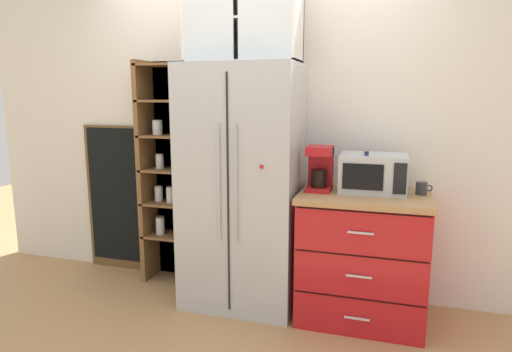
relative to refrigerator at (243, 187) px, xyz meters
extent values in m
plane|color=tan|center=(0.00, -0.04, -0.88)|extent=(10.62, 10.62, 0.00)
cube|color=silver|center=(0.00, 0.36, 0.39)|extent=(4.93, 0.10, 2.55)
cube|color=#B7BABF|center=(0.00, 0.00, 0.00)|extent=(0.83, 0.62, 1.76)
cube|color=black|center=(0.00, -0.32, 0.00)|extent=(0.01, 0.01, 1.62)
cylinder|color=#B7BABF|center=(-0.06, -0.33, 0.09)|extent=(0.02, 0.02, 0.79)
cylinder|color=#B7BABF|center=(0.06, -0.33, 0.09)|extent=(0.02, 0.02, 0.79)
cube|color=red|center=(0.23, -0.32, 0.21)|extent=(0.02, 0.01, 0.02)
cube|color=brown|center=(-0.69, 0.33, 0.03)|extent=(0.51, 0.04, 1.82)
cube|color=brown|center=(-0.90, 0.18, 0.03)|extent=(0.04, 0.26, 1.82)
cube|color=brown|center=(-0.47, 0.18, 0.03)|extent=(0.04, 0.26, 1.82)
cube|color=brown|center=(-0.69, 0.18, -0.49)|extent=(0.45, 0.26, 0.02)
cylinder|color=silver|center=(-0.79, 0.16, -0.41)|extent=(0.07, 0.07, 0.14)
cylinder|color=white|center=(-0.79, 0.16, -0.44)|extent=(0.06, 0.06, 0.09)
cylinder|color=#B2B2B7|center=(-0.79, 0.16, -0.34)|extent=(0.07, 0.07, 0.01)
cylinder|color=silver|center=(-0.60, 0.18, -0.43)|extent=(0.07, 0.07, 0.11)
cylinder|color=beige|center=(-0.60, 0.18, -0.44)|extent=(0.06, 0.06, 0.08)
cylinder|color=#B2B2B7|center=(-0.60, 0.18, -0.36)|extent=(0.07, 0.07, 0.01)
cube|color=brown|center=(-0.69, 0.18, -0.21)|extent=(0.45, 0.26, 0.02)
cylinder|color=silver|center=(-0.80, 0.19, -0.15)|extent=(0.07, 0.07, 0.12)
cylinder|color=#B77A38|center=(-0.80, 0.19, -0.16)|extent=(0.06, 0.06, 0.08)
cylinder|color=#B2B2B7|center=(-0.80, 0.19, -0.08)|extent=(0.06, 0.06, 0.01)
cylinder|color=silver|center=(-0.68, 0.16, -0.14)|extent=(0.06, 0.06, 0.12)
cylinder|color=white|center=(-0.68, 0.16, -0.16)|extent=(0.05, 0.05, 0.08)
cylinder|color=#B2B2B7|center=(-0.68, 0.16, -0.08)|extent=(0.06, 0.06, 0.01)
cylinder|color=silver|center=(-0.57, 0.17, -0.16)|extent=(0.08, 0.08, 0.10)
cylinder|color=#382316|center=(-0.57, 0.17, -0.17)|extent=(0.07, 0.07, 0.07)
cylinder|color=#B2B2B7|center=(-0.57, 0.17, -0.10)|extent=(0.07, 0.07, 0.01)
cube|color=brown|center=(-0.69, 0.18, 0.06)|extent=(0.45, 0.26, 0.02)
cylinder|color=silver|center=(-0.78, 0.19, 0.13)|extent=(0.07, 0.07, 0.11)
cylinder|color=#E0C67F|center=(-0.78, 0.19, 0.11)|extent=(0.06, 0.06, 0.07)
cylinder|color=#B2B2B7|center=(-0.78, 0.19, 0.19)|extent=(0.06, 0.06, 0.01)
cylinder|color=silver|center=(-0.59, 0.20, 0.13)|extent=(0.07, 0.07, 0.12)
cylinder|color=#CCB78C|center=(-0.59, 0.20, 0.11)|extent=(0.06, 0.06, 0.08)
cylinder|color=#B2B2B7|center=(-0.59, 0.20, 0.20)|extent=(0.07, 0.07, 0.01)
cube|color=brown|center=(-0.69, 0.18, 0.34)|extent=(0.45, 0.26, 0.02)
cylinder|color=silver|center=(-0.78, 0.17, 0.40)|extent=(0.08, 0.08, 0.11)
cylinder|color=#2D2D2D|center=(-0.78, 0.17, 0.39)|extent=(0.07, 0.07, 0.07)
cylinder|color=#B2B2B7|center=(-0.78, 0.17, 0.46)|extent=(0.08, 0.08, 0.01)
cylinder|color=silver|center=(-0.60, 0.20, 0.42)|extent=(0.07, 0.07, 0.13)
cylinder|color=brown|center=(-0.60, 0.20, 0.40)|extent=(0.06, 0.06, 0.09)
cylinder|color=#B2B2B7|center=(-0.60, 0.20, 0.49)|extent=(0.07, 0.07, 0.01)
cube|color=brown|center=(-0.69, 0.18, 0.62)|extent=(0.45, 0.26, 0.02)
cube|color=brown|center=(-0.69, 0.18, 0.90)|extent=(0.45, 0.26, 0.02)
cube|color=red|center=(0.87, 0.00, -0.45)|extent=(0.83, 0.63, 0.85)
cube|color=tan|center=(0.87, 0.00, -0.01)|extent=(0.86, 0.66, 0.04)
cube|color=black|center=(0.87, -0.32, -0.61)|extent=(0.81, 0.00, 0.01)
cube|color=silver|center=(0.87, -0.33, -0.74)|extent=(0.16, 0.01, 0.01)
cube|color=black|center=(0.87, -0.32, -0.32)|extent=(0.81, 0.00, 0.01)
cube|color=silver|center=(0.87, -0.33, -0.45)|extent=(0.16, 0.01, 0.01)
cube|color=black|center=(0.87, -0.32, -0.04)|extent=(0.81, 0.00, 0.01)
cube|color=silver|center=(0.87, -0.33, -0.17)|extent=(0.16, 0.01, 0.01)
cube|color=#B7BABF|center=(0.92, 0.05, 0.14)|extent=(0.44, 0.32, 0.26)
cube|color=black|center=(0.86, -0.12, 0.14)|extent=(0.26, 0.01, 0.17)
cube|color=black|center=(1.09, -0.12, 0.14)|extent=(0.08, 0.01, 0.20)
cube|color=red|center=(0.56, -0.02, 0.03)|extent=(0.17, 0.20, 0.03)
cube|color=red|center=(0.56, 0.05, 0.16)|extent=(0.17, 0.06, 0.30)
cube|color=red|center=(0.56, -0.02, 0.29)|extent=(0.17, 0.20, 0.06)
cylinder|color=black|center=(0.56, -0.03, 0.10)|extent=(0.11, 0.11, 0.12)
cylinder|color=#2D2D33|center=(1.23, 0.05, 0.05)|extent=(0.07, 0.07, 0.08)
torus|color=#2D2D33|center=(1.28, 0.05, 0.06)|extent=(0.05, 0.01, 0.05)
cylinder|color=navy|center=(0.87, -0.04, 0.12)|extent=(0.07, 0.07, 0.21)
cone|color=navy|center=(0.87, -0.04, 0.22)|extent=(0.07, 0.07, 0.04)
cylinder|color=navy|center=(0.87, -0.04, 0.25)|extent=(0.03, 0.03, 0.07)
cylinder|color=black|center=(0.87, -0.04, 0.29)|extent=(0.03, 0.03, 0.01)
cube|color=silver|center=(0.00, 0.17, 1.17)|extent=(0.80, 0.02, 0.58)
cube|color=silver|center=(0.00, 0.02, 0.89)|extent=(0.80, 0.32, 0.02)
cube|color=silver|center=(-0.39, 0.02, 1.17)|extent=(0.02, 0.32, 0.58)
cube|color=silver|center=(0.39, 0.02, 1.17)|extent=(0.02, 0.32, 0.58)
cube|color=silver|center=(0.00, 0.02, 1.17)|extent=(0.77, 0.30, 0.02)
cube|color=silver|center=(-0.20, -0.13, 1.17)|extent=(0.37, 0.01, 0.54)
cube|color=silver|center=(0.20, -0.13, 1.17)|extent=(0.37, 0.01, 0.54)
cylinder|color=silver|center=(-0.28, 0.02, 0.90)|extent=(0.05, 0.05, 0.00)
cylinder|color=silver|center=(-0.28, 0.02, 0.94)|extent=(0.01, 0.01, 0.07)
cone|color=silver|center=(-0.28, 0.02, 1.00)|extent=(0.06, 0.06, 0.05)
cylinder|color=silver|center=(0.00, 0.02, 0.90)|extent=(0.05, 0.05, 0.00)
cylinder|color=silver|center=(0.00, 0.02, 0.94)|extent=(0.01, 0.01, 0.07)
cone|color=silver|center=(0.00, 0.02, 1.00)|extent=(0.06, 0.06, 0.05)
cylinder|color=silver|center=(0.28, 0.02, 0.90)|extent=(0.05, 0.05, 0.00)
cylinder|color=silver|center=(0.28, 0.02, 0.94)|extent=(0.01, 0.01, 0.07)
cone|color=silver|center=(0.28, 0.02, 1.00)|extent=(0.06, 0.06, 0.05)
cylinder|color=white|center=(-0.24, 0.02, 1.21)|extent=(0.06, 0.06, 0.07)
cylinder|color=white|center=(0.00, 0.02, 1.21)|extent=(0.06, 0.06, 0.07)
cylinder|color=white|center=(0.24, 0.02, 1.21)|extent=(0.06, 0.06, 0.07)
cube|color=brown|center=(-1.26, 0.29, -0.24)|extent=(0.60, 0.04, 1.29)
cube|color=black|center=(-1.26, 0.27, -0.21)|extent=(0.54, 0.01, 1.19)
camera|label=1|loc=(1.00, -3.00, 0.66)|focal=30.89mm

